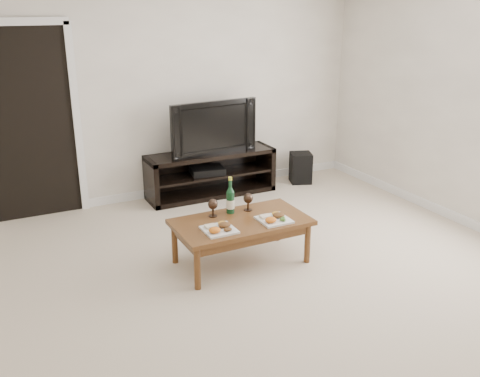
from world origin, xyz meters
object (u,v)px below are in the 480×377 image
subwoofer (301,168)px  coffee_table (241,241)px  media_console (211,174)px  television (210,126)px

subwoofer → coffee_table: (-1.75, -1.72, 0.01)m
media_console → television: size_ratio=1.44×
media_console → television: (0.00, 0.00, 0.59)m
subwoofer → coffee_table: size_ratio=0.33×
subwoofer → television: bearing=-162.7°
media_console → coffee_table: media_console is taller
media_console → coffee_table: (-0.49, -1.80, -0.07)m
subwoofer → coffee_table: 2.45m
subwoofer → media_console: bearing=-162.7°
media_console → coffee_table: bearing=-105.1°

